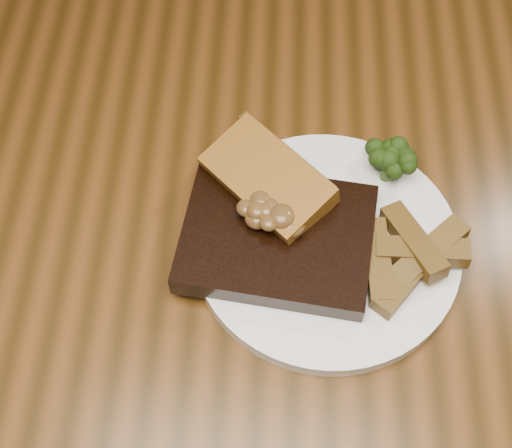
{
  "coord_description": "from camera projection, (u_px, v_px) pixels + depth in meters",
  "views": [
    {
      "loc": [
        0.02,
        -0.33,
        1.35
      ],
      "look_at": [
        0.01,
        0.0,
        0.78
      ],
      "focal_mm": 50.0,
      "sensor_mm": 36.0,
      "label": 1
    }
  ],
  "objects": [
    {
      "name": "broccoli_cluster",
      "position": [
        386.0,
        168.0,
        0.69
      ],
      "size": [
        0.06,
        0.06,
        0.04
      ],
      "primitive_type": null,
      "color": "#23380C",
      "rests_on": "plate"
    },
    {
      "name": "steak",
      "position": [
        277.0,
        238.0,
        0.66
      ],
      "size": [
        0.19,
        0.15,
        0.03
      ],
      "primitive_type": "cube",
      "rotation": [
        0.0,
        0.0,
        -0.13
      ],
      "color": "black",
      "rests_on": "plate"
    },
    {
      "name": "steak_bone",
      "position": [
        275.0,
        299.0,
        0.64
      ],
      "size": [
        0.15,
        0.03,
        0.02
      ],
      "primitive_type": "cube",
      "rotation": [
        0.0,
        0.0,
        -0.13
      ],
      "color": "#BAB090",
      "rests_on": "plate"
    },
    {
      "name": "mushroom_pile",
      "position": [
        275.0,
        218.0,
        0.64
      ],
      "size": [
        0.07,
        0.07,
        0.03
      ],
      "primitive_type": null,
      "color": "brown",
      "rests_on": "steak"
    },
    {
      "name": "dining_table",
      "position": [
        248.0,
        285.0,
        0.77
      ],
      "size": [
        1.6,
        0.9,
        0.75
      ],
      "color": "#512D10",
      "rests_on": "ground"
    },
    {
      "name": "potato_wedges",
      "position": [
        394.0,
        246.0,
        0.66
      ],
      "size": [
        0.11,
        0.11,
        0.02
      ],
      "primitive_type": null,
      "color": "brown",
      "rests_on": "plate"
    },
    {
      "name": "garlic_bread",
      "position": [
        268.0,
        192.0,
        0.69
      ],
      "size": [
        0.13,
        0.13,
        0.03
      ],
      "primitive_type": "cube",
      "rotation": [
        0.0,
        0.0,
        -0.77
      ],
      "color": "#995A1B",
      "rests_on": "plate"
    },
    {
      "name": "ground",
      "position": [
        251.0,
        437.0,
        1.33
      ],
      "size": [
        4.5,
        4.5,
        0.0
      ],
      "primitive_type": "plane",
      "color": "#381D0C",
      "rests_on": "ground"
    },
    {
      "name": "plate",
      "position": [
        326.0,
        246.0,
        0.68
      ],
      "size": [
        0.29,
        0.29,
        0.01
      ],
      "primitive_type": "cylinder",
      "rotation": [
        0.0,
        0.0,
        0.16
      ],
      "color": "white",
      "rests_on": "dining_table"
    }
  ]
}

